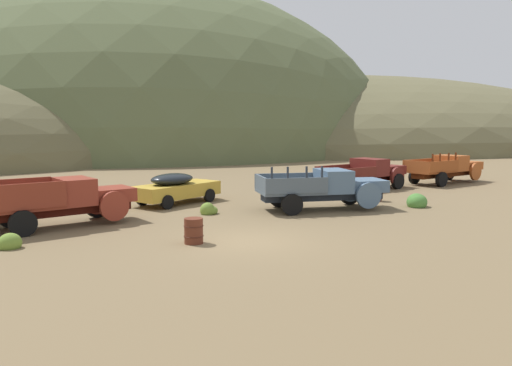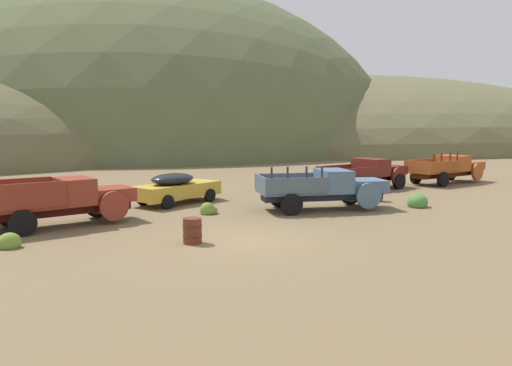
{
  "view_description": "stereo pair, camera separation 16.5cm",
  "coord_description": "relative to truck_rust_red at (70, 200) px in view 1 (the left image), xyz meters",
  "views": [
    {
      "loc": [
        -8.74,
        -14.5,
        4.02
      ],
      "look_at": [
        3.49,
        4.83,
        1.32
      ],
      "focal_mm": 35.2,
      "sensor_mm": 36.0,
      "label": 1
    },
    {
      "loc": [
        -8.6,
        -14.58,
        4.02
      ],
      "look_at": [
        3.49,
        4.83,
        1.32
      ],
      "focal_mm": 35.2,
      "sensor_mm": 36.0,
      "label": 2
    }
  ],
  "objects": [
    {
      "name": "truck_oxide_orange",
      "position": [
        25.26,
        1.27,
        -0.01
      ],
      "size": [
        6.57,
        2.63,
        2.16
      ],
      "rotation": [
        0.0,
        0.0,
        0.05
      ],
      "color": "#51220D",
      "rests_on": "ground"
    },
    {
      "name": "oil_drum_foreground",
      "position": [
        2.84,
        -5.42,
        -0.59
      ],
      "size": [
        0.68,
        0.68,
        0.87
      ],
      "color": "#5B2819",
      "rests_on": "ground"
    },
    {
      "name": "oil_drum_by_truck",
      "position": [
        14.98,
        -1.97,
        -0.6
      ],
      "size": [
        0.65,
        0.65,
        0.84
      ],
      "color": "#5B2819",
      "rests_on": "ground"
    },
    {
      "name": "bush_lone_scrub",
      "position": [
        -2.57,
        -2.84,
        -0.86
      ],
      "size": [
        0.85,
        0.66,
        0.65
      ],
      "color": "olive",
      "rests_on": "ground"
    },
    {
      "name": "car_faded_yellow",
      "position": [
        5.92,
        2.87,
        -0.21
      ],
      "size": [
        5.22,
        3.28,
        1.57
      ],
      "rotation": [
        0.0,
        0.0,
        0.34
      ],
      "color": "gold",
      "rests_on": "ground"
    },
    {
      "name": "bush_back_edge",
      "position": [
        15.31,
        -4.38,
        -0.8
      ],
      "size": [
        1.08,
        0.97,
        0.85
      ],
      "color": "#4C8438",
      "rests_on": "ground"
    },
    {
      "name": "ground_plane",
      "position": [
        4.47,
        -6.11,
        -1.02
      ],
      "size": [
        300.0,
        300.0,
        0.0
      ],
      "primitive_type": "plane",
      "color": "brown"
    },
    {
      "name": "truck_oxblood",
      "position": [
        18.23,
        1.86,
        -0.03
      ],
      "size": [
        6.24,
        2.93,
        1.89
      ],
      "rotation": [
        0.0,
        0.0,
        0.08
      ],
      "color": "black",
      "rests_on": "ground"
    },
    {
      "name": "truck_chalk_blue",
      "position": [
        11.25,
        -2.61,
        -0.01
      ],
      "size": [
        6.35,
        4.04,
        2.16
      ],
      "rotation": [
        0.0,
        0.0,
        -0.35
      ],
      "color": "#262D39",
      "rests_on": "ground"
    },
    {
      "name": "hill_center",
      "position": [
        66.26,
        55.05,
        -1.02
      ],
      "size": [
        107.56,
        86.51,
        26.01
      ],
      "primitive_type": "ellipsoid",
      "color": "brown",
      "rests_on": "ground"
    },
    {
      "name": "bush_near_barrel",
      "position": [
        5.8,
        -0.72,
        -0.86
      ],
      "size": [
        0.84,
        0.62,
        0.69
      ],
      "color": "olive",
      "rests_on": "ground"
    },
    {
      "name": "hill_far_left",
      "position": [
        24.5,
        62.48,
        -1.02
      ],
      "size": [
        85.07,
        82.21,
        52.92
      ],
      "primitive_type": "ellipsoid",
      "color": "#56603D",
      "rests_on": "ground"
    },
    {
      "name": "truck_rust_red",
      "position": [
        0.0,
        0.0,
        0.0
      ],
      "size": [
        5.79,
        2.71,
        1.91
      ],
      "rotation": [
        0.0,
        0.0,
        0.1
      ],
      "color": "#42140D",
      "rests_on": "ground"
    }
  ]
}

